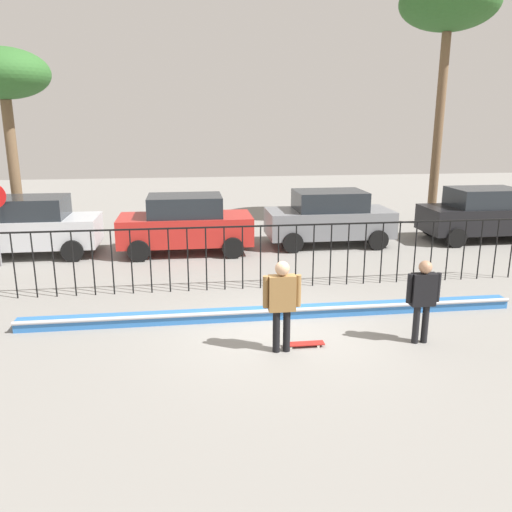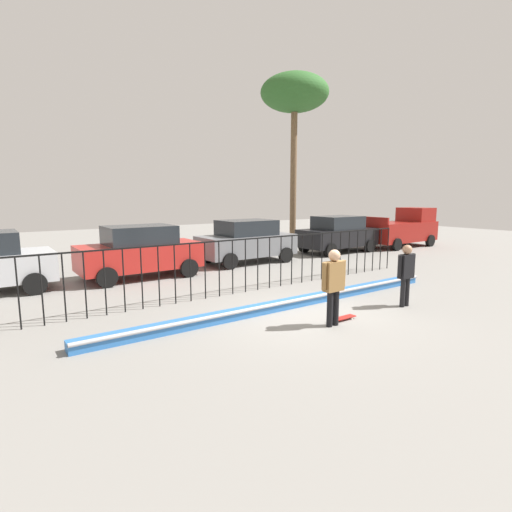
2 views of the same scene
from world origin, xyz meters
name	(u,v)px [view 1 (image 1 of 2)]	position (x,y,z in m)	size (l,w,h in m)	color
ground_plane	(281,334)	(0.00, 0.00, 0.00)	(60.00, 60.00, 0.00)	gray
bowl_coping_ledge	(274,313)	(0.00, 0.92, 0.12)	(11.00, 0.41, 0.27)	#2D6BB7
perimeter_fence	(261,249)	(0.00, 3.04, 1.04)	(14.04, 0.04, 1.68)	black
skateboarder	(282,298)	(-0.15, -0.81, 1.07)	(0.72, 0.27, 1.78)	black
skateboard	(304,344)	(0.32, -0.67, 0.06)	(0.80, 0.20, 0.07)	#A51E19
camera_operator	(423,294)	(2.64, -0.78, 1.01)	(0.68, 0.26, 1.68)	black
parked_car_silver	(29,226)	(-6.86, 7.36, 0.97)	(4.30, 2.12, 1.90)	#B7BABF
parked_car_red	(186,224)	(-1.90, 7.08, 0.97)	(4.30, 2.12, 1.90)	#B2231E
parked_car_gray	(329,217)	(3.05, 7.52, 0.97)	(4.30, 2.12, 1.90)	slate
parked_car_black	(483,214)	(8.76, 7.48, 0.97)	(4.30, 2.12, 1.90)	black
palm_tree_tall	(449,7)	(8.33, 10.61, 8.42)	(3.78, 3.78, 9.61)	brown
palm_tree_short	(3,77)	(-7.65, 9.05, 5.60)	(3.00, 3.00, 6.56)	brown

